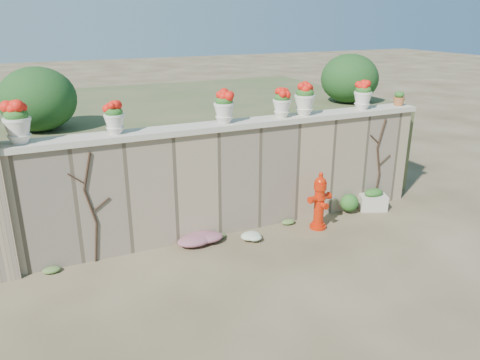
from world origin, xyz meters
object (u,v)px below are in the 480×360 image
planter_box (373,200)px  urn_pot_0 (17,123)px  fire_hydrant (319,201)px  terracotta_pot (399,99)px

planter_box → urn_pot_0: 6.93m
fire_hydrant → terracotta_pot: terracotta_pot is taller
fire_hydrant → terracotta_pot: bearing=8.6°
planter_box → terracotta_pot: terracotta_pot is taller
urn_pot_0 → terracotta_pot: bearing=0.0°
fire_hydrant → planter_box: bearing=2.3°
terracotta_pot → urn_pot_0: bearing=-180.0°
planter_box → urn_pot_0: urn_pot_0 is taller
fire_hydrant → urn_pot_0: (-5.00, 0.69, 1.84)m
planter_box → terracotta_pot: 2.21m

